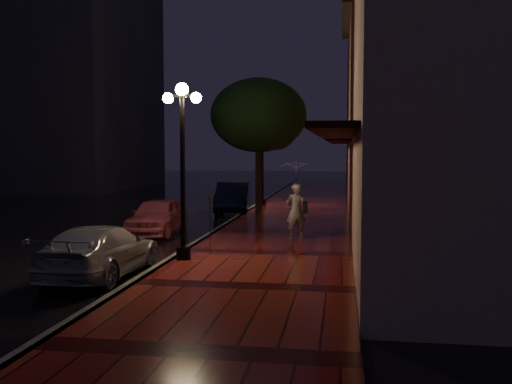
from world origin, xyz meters
The scene contains 15 objects.
ground centered at (0.00, 0.00, 0.00)m, with size 120.00×120.00×0.00m, color black.
sidewalk centered at (2.25, 0.00, 0.07)m, with size 4.50×60.00×0.15m, color #4C0F0D.
curb centered at (0.00, 0.00, 0.07)m, with size 0.25×60.00×0.15m, color #595451.
storefront_near centered at (7.00, -6.00, 4.25)m, with size 5.00×8.00×8.50m, color gray.
storefront_mid centered at (7.00, 2.00, 5.50)m, with size 5.00×8.00×11.00m, color #511914.
storefront_far centered at (7.00, 10.00, 4.50)m, with size 5.00×8.00×9.00m, color #8C5951.
storefront_extra centered at (7.00, 20.00, 5.00)m, with size 5.00×12.00×10.00m, color #511914.
streetlamp_near centered at (0.35, -5.00, 2.60)m, with size 0.96×0.36×4.31m.
streetlamp_far centered at (0.35, 9.00, 2.60)m, with size 0.96×0.36×4.31m.
street_tree centered at (0.61, 5.99, 4.24)m, with size 4.16×4.16×5.80m.
pink_car centered at (-1.98, -0.02, 0.62)m, with size 1.47×3.64×1.24m, color #C14F5D.
navy_car centered at (-0.77, 7.18, 0.69)m, with size 1.45×4.17×1.37m, color black.
silver_car centered at (-1.14, -6.49, 0.58)m, with size 1.63×4.00×1.16m, color #94959B.
woman_with_umbrella centered at (2.83, -1.34, 1.72)m, with size 0.99×1.00×2.37m.
parking_meter centered at (0.15, -1.24, 0.92)m, with size 0.14×0.12×1.27m.
Camera 1 is at (4.22, -18.49, 2.83)m, focal length 40.00 mm.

